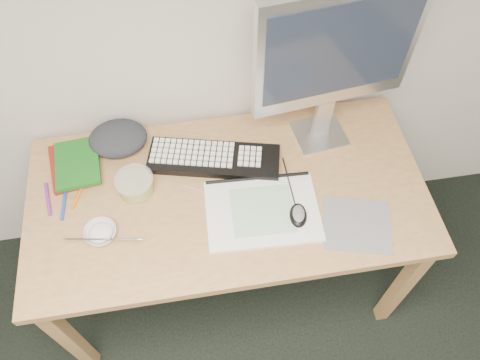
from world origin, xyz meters
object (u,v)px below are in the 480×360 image
object	(u,v)px
monitor	(337,54)
rice_bowl	(101,233)
desk	(228,204)
keyboard	(214,159)
sketchpad	(262,211)

from	to	relation	value
monitor	rice_bowl	world-z (taller)	monitor
desk	keyboard	size ratio (longest dim) A/B	2.94
monitor	rice_bowl	xyz separation A→B (m)	(-0.82, -0.30, -0.38)
desk	monitor	world-z (taller)	monitor
desk	monitor	size ratio (longest dim) A/B	2.23
sketchpad	rice_bowl	distance (m)	0.54
desk	monitor	xyz separation A→B (m)	(0.38, 0.20, 0.47)
keyboard	rice_bowl	distance (m)	0.47
desk	sketchpad	xyz separation A→B (m)	(0.11, -0.10, 0.09)
keyboard	sketchpad	bearing A→B (deg)	-46.64
sketchpad	monitor	world-z (taller)	monitor
keyboard	rice_bowl	xyz separation A→B (m)	(-0.41, -0.24, 0.00)
keyboard	rice_bowl	size ratio (longest dim) A/B	4.45
desk	monitor	distance (m)	0.64
sketchpad	rice_bowl	xyz separation A→B (m)	(-0.54, -0.00, 0.01)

